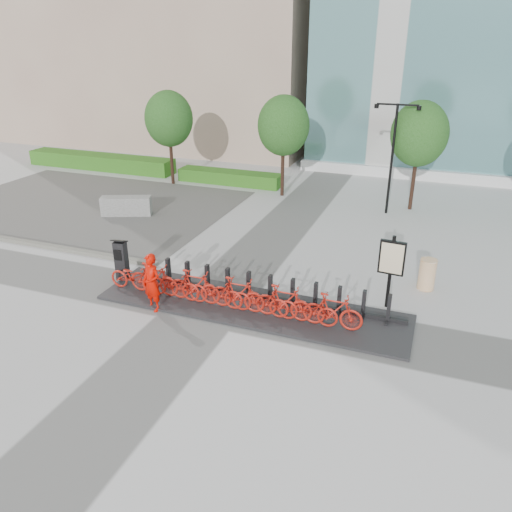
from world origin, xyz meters
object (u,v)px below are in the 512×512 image
(kiosk, at_px, (121,260))
(worker_red, at_px, (152,283))
(map_sign, at_px, (392,261))
(construction_barrel, at_px, (427,274))
(bike_0, at_px, (135,277))
(jersey_barrier, at_px, (126,206))

(kiosk, height_order, worker_red, worker_red)
(kiosk, height_order, map_sign, map_sign)
(construction_barrel, bearing_deg, bike_0, -157.85)
(kiosk, relative_size, worker_red, 0.81)
(construction_barrel, relative_size, map_sign, 0.44)
(construction_barrel, distance_m, jersey_barrier, 13.82)
(worker_red, bearing_deg, map_sign, 39.30)
(worker_red, distance_m, construction_barrel, 8.84)
(construction_barrel, bearing_deg, jersey_barrier, 168.00)
(jersey_barrier, bearing_deg, map_sign, -42.65)
(worker_red, relative_size, map_sign, 0.78)
(map_sign, bearing_deg, jersey_barrier, 164.85)
(bike_0, bearing_deg, construction_barrel, -67.85)
(kiosk, bearing_deg, construction_barrel, 8.78)
(bike_0, xyz_separation_m, map_sign, (7.77, 1.89, 1.00))
(map_sign, bearing_deg, bike_0, -161.34)
(jersey_barrier, bearing_deg, worker_red, -73.61)
(kiosk, distance_m, map_sign, 8.77)
(jersey_barrier, height_order, map_sign, map_sign)
(bike_0, relative_size, jersey_barrier, 0.78)
(jersey_barrier, bearing_deg, kiosk, -79.47)
(worker_red, bearing_deg, jersey_barrier, 146.22)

